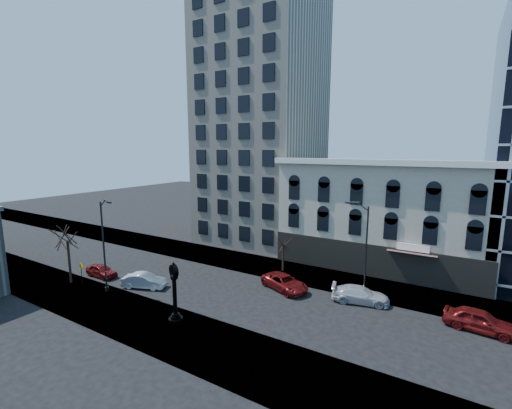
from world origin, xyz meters
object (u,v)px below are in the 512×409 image
Objects in this scene: warning_sign at (81,269)px; car_near_b at (144,281)px; street_clock at (175,295)px; car_near_a at (101,271)px; street_lamp_near at (105,221)px.

car_near_b is at bearing 32.89° from warning_sign.
warning_sign is 0.54× the size of car_near_b.
warning_sign is at bearing -162.39° from street_clock.
car_near_a is (-0.66, 2.60, -1.06)m from warning_sign.
street_lamp_near is (-9.16, 0.75, 4.71)m from street_clock.
street_lamp_near is 7.07m from car_near_b.
street_clock is 14.32m from car_near_a.
warning_sign is (-13.20, 0.57, -0.60)m from street_clock.
car_near_a is 6.28m from car_near_b.
car_near_b is (5.61, 2.95, -1.01)m from warning_sign.
street_lamp_near is at bearing -116.24° from car_near_a.
street_clock is 10.32m from street_lamp_near.
street_clock is 1.25× the size of car_near_a.
car_near_a is at bearing -172.81° from street_clock.
warning_sign is 0.60× the size of car_near_a.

